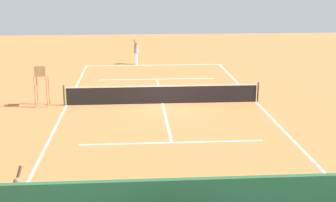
% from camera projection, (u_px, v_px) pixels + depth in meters
% --- Properties ---
extents(ground_plane, '(60.00, 60.00, 0.00)m').
position_uv_depth(ground_plane, '(163.00, 103.00, 25.00)').
color(ground_plane, '#C66B38').
extents(court_line_markings, '(10.10, 22.20, 0.01)m').
position_uv_depth(court_line_markings, '(162.00, 103.00, 25.04)').
color(court_line_markings, white).
rests_on(court_line_markings, ground).
extents(tennis_net, '(10.30, 0.10, 1.07)m').
position_uv_depth(tennis_net, '(162.00, 94.00, 24.87)').
color(tennis_net, black).
rests_on(tennis_net, ground).
extents(umpire_chair, '(0.67, 0.67, 2.14)m').
position_uv_depth(umpire_chair, '(41.00, 81.00, 24.15)').
color(umpire_chair, '#A88456').
rests_on(umpire_chair, ground).
extents(tennis_player, '(0.45, 0.56, 1.93)m').
position_uv_depth(tennis_player, '(136.00, 51.00, 35.71)').
color(tennis_player, white).
rests_on(tennis_player, ground).
extents(tennis_racket, '(0.32, 0.57, 0.03)m').
position_uv_depth(tennis_racket, '(124.00, 64.00, 36.08)').
color(tennis_racket, black).
rests_on(tennis_racket, ground).
extents(tennis_ball_near, '(0.07, 0.07, 0.07)m').
position_uv_depth(tennis_ball_near, '(138.00, 67.00, 34.67)').
color(tennis_ball_near, '#CCDB33').
rests_on(tennis_ball_near, ground).
extents(tennis_ball_far, '(0.07, 0.07, 0.07)m').
position_uv_depth(tennis_ball_far, '(160.00, 68.00, 34.46)').
color(tennis_ball_far, '#CCDB33').
rests_on(tennis_ball_far, ground).
extents(line_judge, '(0.39, 0.54, 1.93)m').
position_uv_depth(line_judge, '(19.00, 202.00, 11.99)').
color(line_judge, '#232328').
rests_on(line_judge, ground).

